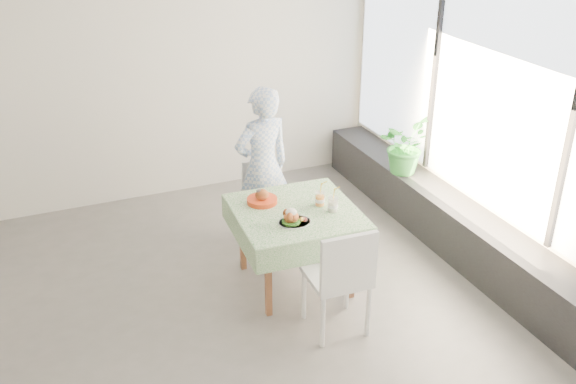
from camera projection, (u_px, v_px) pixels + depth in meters
name	position (u px, v px, depth m)	size (l,w,h in m)	color
floor	(179.00, 324.00, 5.31)	(6.00, 6.00, 0.00)	#5C5957
wall_back	(111.00, 81.00, 6.76)	(6.00, 0.02, 2.80)	white
wall_right	(496.00, 117.00, 5.74)	(0.02, 5.00, 2.80)	white
window_pane	(497.00, 90.00, 5.62)	(0.01, 4.80, 2.18)	#D1E0F9
window_ledge	(462.00, 232.00, 6.18)	(0.40, 4.80, 0.50)	black
cafe_table	(295.00, 238.00, 5.66)	(1.09, 1.09, 0.74)	brown
chair_far	(265.00, 217.00, 6.47)	(0.42, 0.42, 0.80)	white
chair_near	(337.00, 297.00, 5.14)	(0.48, 0.48, 0.97)	white
diner	(263.00, 167.00, 6.21)	(0.59, 0.39, 1.61)	#8AA8DC
main_dish	(293.00, 219.00, 5.30)	(0.28, 0.28, 0.14)	white
juice_cup_orange	(320.00, 199.00, 5.59)	(0.09, 0.09, 0.25)	white
juice_cup_lemonade	(333.00, 205.00, 5.49)	(0.09, 0.09, 0.26)	white
second_dish	(262.00, 199.00, 5.65)	(0.27, 0.27, 0.13)	#B73312
potted_plant	(404.00, 145.00, 6.73)	(0.55, 0.48, 0.61)	#277635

